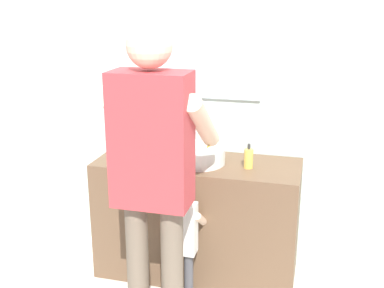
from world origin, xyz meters
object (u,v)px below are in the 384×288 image
at_px(adult_parent, 153,159).
at_px(toothbrush_cup, 156,150).
at_px(child_toddler, 182,235).
at_px(soap_bottle, 249,158).

bearing_deg(adult_parent, toothbrush_cup, 108.31).
bearing_deg(toothbrush_cup, child_toddler, -53.67).
xyz_separation_m(soap_bottle, adult_parent, (-0.42, -0.66, 0.17)).
height_order(soap_bottle, adult_parent, adult_parent).
bearing_deg(child_toddler, adult_parent, -103.55).
bearing_deg(soap_bottle, child_toddler, -133.86).
bearing_deg(toothbrush_cup, soap_bottle, -4.26).
xyz_separation_m(toothbrush_cup, adult_parent, (0.23, -0.71, 0.19)).
bearing_deg(child_toddler, toothbrush_cup, 126.33).
relative_size(soap_bottle, adult_parent, 0.09).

